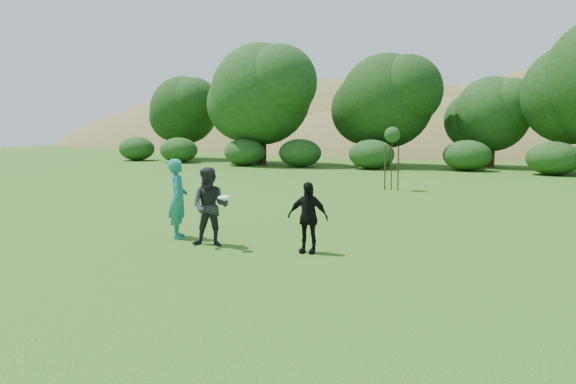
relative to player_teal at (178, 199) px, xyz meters
name	(u,v)px	position (x,y,z in m)	size (l,w,h in m)	color
ground	(233,255)	(2.27, -1.10, -1.02)	(120.00, 120.00, 0.00)	#19470C
player_teal	(178,199)	(0.00, 0.00, 0.00)	(0.75, 0.49, 2.05)	#1B7C73
player_grey	(210,207)	(1.29, -0.50, -0.07)	(0.93, 0.72, 1.91)	#252528
player_black	(308,217)	(3.71, -0.23, -0.21)	(0.96, 0.40, 1.63)	black
frisbee	(223,197)	(1.80, -0.73, 0.21)	(0.27, 0.27, 0.07)	white
sapling	(392,136)	(2.39, 13.00, 1.39)	(0.70, 0.70, 2.85)	#362215
hillside	(482,236)	(1.71, 67.35, -13.00)	(150.00, 72.00, 52.00)	olive
tree_row	(494,95)	(5.49, 27.58, 3.85)	(53.92, 10.38, 9.62)	#3A2616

